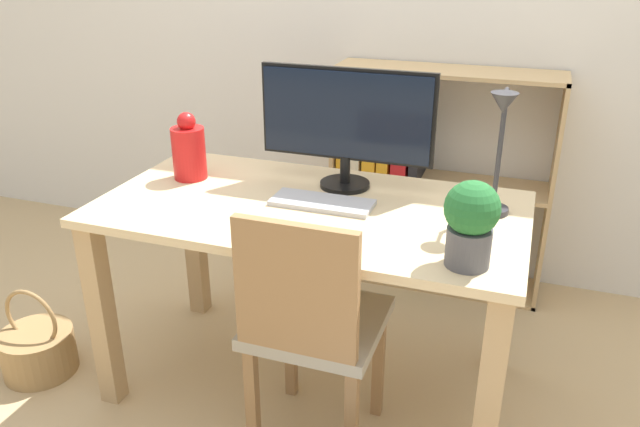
# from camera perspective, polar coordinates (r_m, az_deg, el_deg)

# --- Properties ---
(ground_plane) EXTENTS (10.00, 10.00, 0.00)m
(ground_plane) POSITION_cam_1_polar(r_m,az_deg,el_deg) (2.46, -0.80, -15.14)
(ground_plane) COLOR tan
(desk) EXTENTS (1.42, 0.75, 0.73)m
(desk) POSITION_cam_1_polar(r_m,az_deg,el_deg) (2.13, -0.89, -2.32)
(desk) COLOR #D8BC8C
(desk) RESTS_ON ground_plane
(monitor) EXTENTS (0.62, 0.18, 0.42)m
(monitor) POSITION_cam_1_polar(r_m,az_deg,el_deg) (2.16, 2.40, 8.60)
(monitor) COLOR black
(monitor) RESTS_ON desk
(keyboard) EXTENTS (0.34, 0.14, 0.02)m
(keyboard) POSITION_cam_1_polar(r_m,az_deg,el_deg) (2.07, 0.20, 1.00)
(keyboard) COLOR #B2B2B7
(keyboard) RESTS_ON desk
(vase) EXTENTS (0.12, 0.12, 0.25)m
(vase) POSITION_cam_1_polar(r_m,az_deg,el_deg) (2.33, -11.91, 5.68)
(vase) COLOR red
(vase) RESTS_ON desk
(desk_lamp) EXTENTS (0.10, 0.19, 0.41)m
(desk_lamp) POSITION_cam_1_polar(r_m,az_deg,el_deg) (1.96, 16.11, 6.23)
(desk_lamp) COLOR #2D2D33
(desk_lamp) RESTS_ON desk
(potted_plant) EXTENTS (0.15, 0.15, 0.24)m
(potted_plant) POSITION_cam_1_polar(r_m,az_deg,el_deg) (1.69, 13.63, -0.68)
(potted_plant) COLOR #4C4C51
(potted_plant) RESTS_ON desk
(chair) EXTENTS (0.40, 0.40, 0.86)m
(chair) POSITION_cam_1_polar(r_m,az_deg,el_deg) (1.92, -0.80, -10.03)
(chair) COLOR #9E937F
(chair) RESTS_ON ground_plane
(bookshelf) EXTENTS (0.99, 0.28, 1.03)m
(bookshelf) POSITION_cam_1_polar(r_m,az_deg,el_deg) (2.98, 7.21, 2.93)
(bookshelf) COLOR tan
(bookshelf) RESTS_ON ground_plane
(basket) EXTENTS (0.28, 0.28, 0.36)m
(basket) POSITION_cam_1_polar(r_m,az_deg,el_deg) (2.69, -24.38, -11.26)
(basket) COLOR #997547
(basket) RESTS_ON ground_plane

